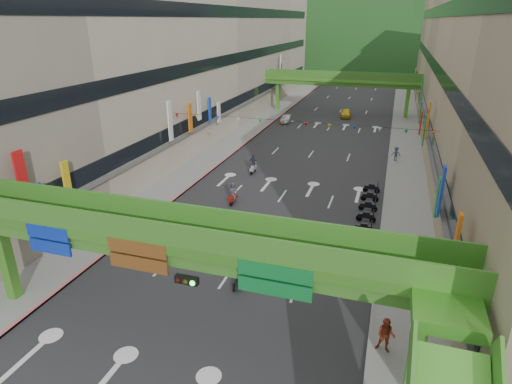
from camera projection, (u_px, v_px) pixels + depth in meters
road_slab at (324, 135)px, 60.88m from camera, size 18.00×140.00×0.02m
sidewalk_left at (251, 129)px, 63.97m from camera, size 4.00×140.00×0.15m
sidewalk_right at (406, 140)px, 57.75m from camera, size 4.00×140.00×0.15m
curb_left at (263, 129)px, 63.43m from camera, size 0.20×140.00×0.18m
curb_right at (391, 139)px, 58.28m from camera, size 0.20×140.00×0.18m
building_row_left at (200, 62)px, 62.69m from camera, size 12.80×95.00×19.00m
building_row_right at (484, 71)px, 51.99m from camera, size 12.80×95.00×19.00m
overpass_near at (190, 259)px, 19.28m from camera, size 28.00×12.27×7.10m
overpass_far at (341, 82)px, 72.10m from camera, size 28.00×2.20×7.10m
hill_left at (332, 63)px, 162.24m from camera, size 168.00×140.00×112.00m
hill_right at (441, 61)px, 168.59m from camera, size 208.00×176.00×128.00m
bunting_string at (294, 124)px, 40.99m from camera, size 26.00×0.36×0.47m
scooter_rider_near at (239, 272)px, 25.87m from camera, size 0.80×1.57×2.22m
scooter_rider_mid at (245, 247)px, 28.44m from camera, size 0.91×1.60×2.22m
scooter_rider_left at (253, 164)px, 45.21m from camera, size 0.99×1.60×2.03m
scooter_rider_far at (233, 193)px, 37.71m from camera, size 0.85×1.60×1.99m
parked_scooter_row at (367, 211)px, 35.46m from camera, size 1.60×11.55×1.08m
car_silver at (286, 119)px, 67.60m from camera, size 1.49×3.78×1.23m
car_yellow at (346, 113)px, 71.48m from camera, size 2.04×4.28×1.41m
pedestrian_red at (386, 338)px, 20.69m from camera, size 0.98×0.81×1.86m
pedestrian_dark at (432, 286)px, 24.80m from camera, size 1.04×0.46×1.75m
pedestrian_blue at (396, 155)px, 48.98m from camera, size 0.82×0.58×1.64m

